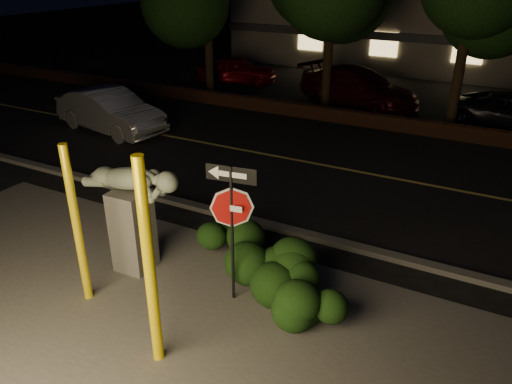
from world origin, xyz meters
TOP-DOWN VIEW (x-y plane):
  - ground at (0.00, 10.00)m, footprint 90.00×90.00m
  - patio at (0.00, -1.00)m, footprint 14.00×6.00m
  - road at (0.00, 7.00)m, footprint 80.00×8.00m
  - lane_marking at (0.00, 7.00)m, footprint 80.00×0.12m
  - curb at (0.00, 2.90)m, footprint 80.00×0.25m
  - brick_wall at (0.00, 11.30)m, footprint 40.00×0.35m
  - parking_lot at (0.00, 17.00)m, footprint 40.00×12.00m
  - building at (0.00, 24.99)m, footprint 22.00×10.20m
  - yellow_pole_left at (-1.66, -0.93)m, footprint 0.15×0.15m
  - yellow_pole_right at (0.40, -1.54)m, footprint 0.17×0.17m
  - signpost at (0.67, 0.28)m, footprint 0.87×0.16m
  - sculpture at (-1.49, 0.24)m, footprint 2.08×0.67m
  - hedge_center at (0.01, 1.62)m, footprint 1.80×0.96m
  - hedge_right at (1.20, 0.86)m, footprint 2.13×1.54m
  - hedge_far_right at (2.18, 0.14)m, footprint 1.33×0.84m
  - silver_sedan at (-7.98, 6.55)m, footprint 4.62×2.29m
  - parked_car_red at (-7.77, 15.04)m, footprint 4.13×2.73m
  - parked_car_darkred at (-1.36, 13.85)m, footprint 5.66×3.82m

SIDE VIEW (x-z plane):
  - ground at x=0.00m, z-range 0.00..0.00m
  - road at x=0.00m, z-range 0.00..0.01m
  - parking_lot at x=0.00m, z-range 0.00..0.01m
  - patio at x=0.00m, z-range 0.00..0.02m
  - lane_marking at x=0.00m, z-range 0.02..0.02m
  - curb at x=0.00m, z-range 0.00..0.12m
  - brick_wall at x=0.00m, z-range 0.00..0.50m
  - hedge_center at x=0.01m, z-range 0.00..0.91m
  - hedge_far_right at x=2.18m, z-range 0.00..0.91m
  - hedge_right at x=1.20m, z-range 0.00..1.25m
  - parked_car_red at x=-7.77m, z-range 0.00..1.31m
  - silver_sedan at x=-7.98m, z-range 0.00..1.46m
  - parked_car_darkred at x=-1.36m, z-range 0.00..1.52m
  - sculpture at x=-1.49m, z-range 0.26..2.49m
  - yellow_pole_left at x=-1.66m, z-range 0.00..2.94m
  - yellow_pole_right at x=0.40m, z-range 0.00..3.33m
  - signpost at x=0.67m, z-range 0.54..3.12m
  - building at x=0.00m, z-range 0.00..4.00m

